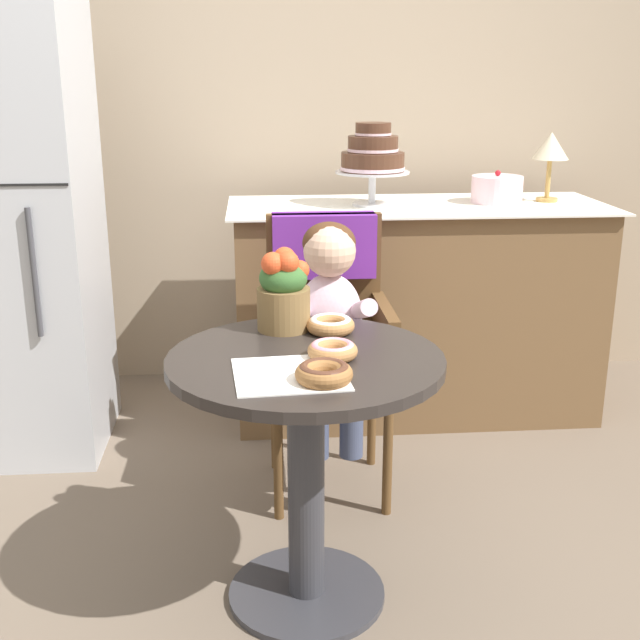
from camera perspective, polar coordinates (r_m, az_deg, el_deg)
ground_plane at (r=2.40m, az=-0.95°, el=-19.01°), size 8.00×8.00×0.00m
back_wall at (r=3.79m, az=-2.98°, el=16.13°), size 4.80×0.10×2.70m
cafe_table at (r=2.14m, az=-1.02°, el=-7.93°), size 0.72×0.72×0.72m
wicker_chair at (r=2.76m, az=0.43°, el=0.82°), size 0.42×0.45×0.95m
seated_child at (r=2.60m, az=0.73°, el=0.66°), size 0.27×0.32×0.73m
paper_napkin at (r=1.93m, az=-2.16°, el=-3.88°), size 0.29×0.28×0.00m
donut_front at (r=2.04m, az=0.90°, el=-2.13°), size 0.13×0.13×0.04m
donut_mid at (r=2.24m, az=0.76°, el=-0.30°), size 0.14×0.14×0.04m
donut_side at (r=1.88m, az=0.28°, el=-3.75°), size 0.14×0.14×0.05m
flower_vase at (r=2.24m, az=-2.61°, el=2.14°), size 0.15×0.15×0.23m
display_counter at (r=3.44m, az=6.75°, el=0.80°), size 1.56×0.62×0.90m
tiered_cake_stand at (r=3.28m, az=3.77°, el=11.56°), size 0.30×0.30×0.33m
round_layer_cake at (r=3.44m, az=12.47°, el=9.07°), size 0.21×0.21×0.13m
table_lamp at (r=3.51m, az=16.10°, el=11.61°), size 0.15×0.15×0.28m
refrigerator at (r=3.22m, az=-21.49°, el=5.85°), size 0.64×0.63×1.70m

